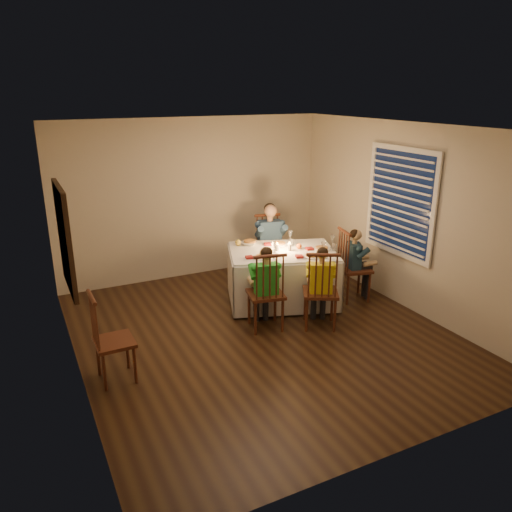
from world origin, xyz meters
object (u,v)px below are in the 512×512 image
dining_table (282,266)px  chair_adult (270,280)px  chair_extra (118,379)px  adult (270,280)px  serving_bowl (250,243)px  chair_end (352,298)px  chair_near_left (265,328)px  child_teal (352,298)px  child_green (265,328)px  child_yellow (319,326)px  chair_near_right (319,326)px

dining_table → chair_adult: size_ratio=1.67×
chair_extra → adult: (2.87, 1.86, 0.00)m
serving_bowl → chair_end: bearing=-32.4°
chair_near_left → child_teal: size_ratio=1.00×
chair_extra → child_green: bearing=-80.3°
chair_end → child_green: bearing=112.1°
chair_end → child_teal: (0.00, 0.00, 0.00)m
chair_near_left → chair_extra: bearing=22.5°
child_yellow → chair_extra: bearing=30.8°
child_green → child_yellow: size_ratio=1.02×
chair_end → chair_extra: size_ratio=1.06×
child_teal → serving_bowl: serving_bowl is taller
child_green → serving_bowl: bearing=-93.5°
chair_adult → adult: (0.00, 0.00, 0.00)m
chair_end → child_green: 1.65m
chair_end → serving_bowl: size_ratio=4.89×
child_green → child_yellow: (0.67, -0.27, 0.00)m
chair_near_right → chair_extra: 2.68m
chair_adult → child_green: bearing=-106.5°
adult → serving_bowl: size_ratio=5.80×
chair_extra → child_yellow: (2.68, 0.10, 0.00)m
child_teal → serving_bowl: bearing=70.3°
chair_adult → child_yellow: child_yellow is taller
chair_adult → chair_near_right: bearing=-82.7°
child_teal → child_green: bearing=112.1°
dining_table → child_yellow: (0.06, -0.92, -0.57)m
chair_near_right → child_teal: size_ratio=1.00×
chair_adult → child_yellow: bearing=-82.7°
chair_near_right → child_green: (-0.67, 0.27, 0.00)m
adult → child_teal: bearing=-44.4°
chair_near_left → chair_extra: 2.05m
dining_table → adult: (0.24, 0.84, -0.57)m
chair_near_left → serving_bowl: (0.31, 1.11, 0.83)m
child_green → dining_table: bearing=-121.2°
chair_near_right → chair_end: 1.10m
adult → child_yellow: size_ratio=1.16×
child_yellow → chair_end: bearing=-121.8°
dining_table → chair_near_right: 1.09m
child_yellow → child_green: bearing=6.5°
chair_near_right → child_green: child_green is taller
chair_near_left → chair_end: same height
chair_adult → chair_near_right: size_ratio=1.00×
chair_end → child_yellow: 1.10m
child_teal → chair_near_right: bearing=132.2°
chair_near_left → child_yellow: (0.67, -0.27, 0.00)m
dining_table → adult: bearing=93.4°
chair_adult → child_green: (-0.85, -1.49, 0.00)m
dining_table → chair_near_right: dining_table is taller
chair_adult → chair_end: size_ratio=1.00×
chair_end → chair_near_right: bearing=132.2°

